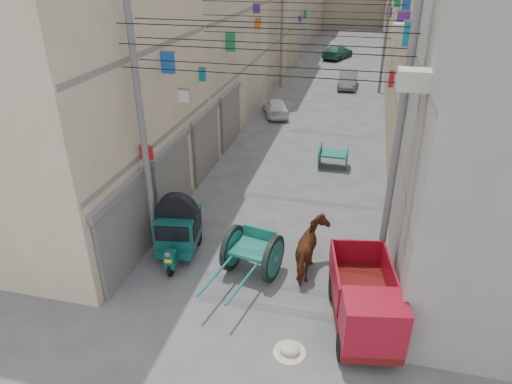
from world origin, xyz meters
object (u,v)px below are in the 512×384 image
(mini_truck, at_px, (366,311))
(feed_sack, at_px, (290,349))
(auto_rickshaw, at_px, (178,227))
(distant_car_white, at_px, (276,107))
(tonga_cart, at_px, (252,252))
(second_cart, at_px, (333,155))
(distant_car_green, at_px, (337,52))
(horse, at_px, (312,250))
(distant_car_grey, at_px, (348,79))

(mini_truck, bearing_deg, feed_sack, -161.65)
(auto_rickshaw, height_order, feed_sack, auto_rickshaw)
(distant_car_white, bearing_deg, feed_sack, 82.74)
(mini_truck, xyz_separation_m, distant_car_white, (-5.86, 17.56, -0.36))
(mini_truck, bearing_deg, tonga_cart, 139.84)
(second_cart, height_order, distant_car_green, distant_car_green)
(mini_truck, distance_m, horse, 2.96)
(second_cart, relative_size, horse, 0.67)
(mini_truck, bearing_deg, auto_rickshaw, 147.50)
(distant_car_white, distance_m, distant_car_grey, 8.77)
(distant_car_white, height_order, distant_car_grey, distant_car_grey)
(distant_car_white, relative_size, distant_car_green, 0.75)
(mini_truck, distance_m, feed_sack, 2.15)
(feed_sack, distance_m, distant_car_grey, 26.39)
(second_cart, bearing_deg, distant_car_green, 94.63)
(tonga_cart, relative_size, distant_car_white, 1.09)
(auto_rickshaw, relative_size, mini_truck, 0.69)
(tonga_cart, height_order, mini_truck, mini_truck)
(auto_rickshaw, height_order, distant_car_white, auto_rickshaw)
(auto_rickshaw, height_order, distant_car_green, auto_rickshaw)
(mini_truck, bearing_deg, distant_car_green, 85.18)
(tonga_cart, distance_m, distant_car_green, 34.08)
(distant_car_green, bearing_deg, feed_sack, 112.77)
(feed_sack, distance_m, distant_car_green, 37.05)
(distant_car_white, bearing_deg, mini_truck, 88.70)
(auto_rickshaw, height_order, distant_car_grey, auto_rickshaw)
(distant_car_grey, bearing_deg, feed_sack, -89.35)
(feed_sack, bearing_deg, distant_car_white, 102.51)
(second_cart, bearing_deg, distant_car_white, 121.08)
(tonga_cart, relative_size, distant_car_grey, 0.96)
(distant_car_grey, height_order, distant_car_green, distant_car_green)
(auto_rickshaw, bearing_deg, distant_car_green, 77.10)
(tonga_cart, relative_size, feed_sack, 6.64)
(second_cart, bearing_deg, auto_rickshaw, -117.47)
(auto_rickshaw, bearing_deg, distant_car_grey, 71.20)
(auto_rickshaw, distance_m, feed_sack, 5.54)
(horse, relative_size, distant_car_white, 0.63)
(tonga_cart, relative_size, distant_car_green, 0.81)
(auto_rickshaw, relative_size, horse, 1.24)
(mini_truck, xyz_separation_m, distant_car_grey, (-1.97, 25.42, -0.31))
(mini_truck, xyz_separation_m, second_cart, (-1.73, 10.59, -0.28))
(mini_truck, distance_m, second_cart, 10.73)
(tonga_cart, xyz_separation_m, distant_car_green, (-0.16, 34.08, -0.15))
(second_cart, xyz_separation_m, distant_car_grey, (-0.24, 14.83, -0.03))
(distant_car_green, bearing_deg, distant_car_white, 102.94)
(second_cart, relative_size, distant_car_white, 0.42)
(tonga_cart, height_order, distant_car_grey, tonga_cart)
(tonga_cart, xyz_separation_m, mini_truck, (3.44, -1.96, 0.13))
(feed_sack, xyz_separation_m, distant_car_white, (-4.11, 18.52, 0.41))
(distant_car_white, bearing_deg, distant_car_grey, -136.09)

